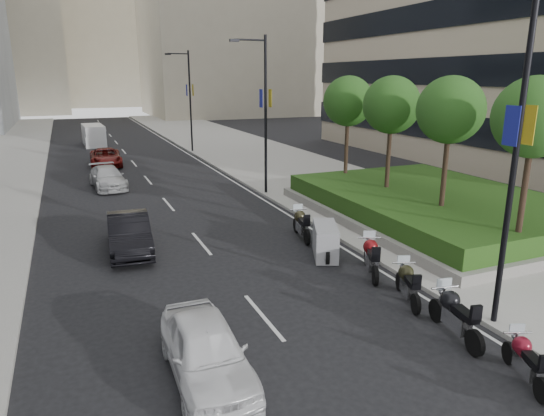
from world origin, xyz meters
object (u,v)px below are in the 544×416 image
car_a (206,350)px  motorcycle_2 (455,315)px  car_b (129,233)px  motorcycle_6 (301,224)px  lamp_post_0 (512,147)px  lamp_post_1 (263,108)px  motorcycle_4 (371,257)px  delivery_van (94,136)px  motorcycle_5 (325,241)px  car_c (108,178)px  motorcycle_1 (525,360)px  motorcycle_3 (408,283)px  car_d (106,157)px  lamp_post_2 (188,96)px

car_a → motorcycle_2: bearing=-5.2°
motorcycle_2 → car_b: car_b is taller
motorcycle_6 → lamp_post_0: bearing=-160.6°
lamp_post_1 → motorcycle_4: size_ratio=3.98×
car_a → delivery_van: (0.06, 42.51, 0.25)m
delivery_van → motorcycle_5: bearing=-82.9°
motorcycle_5 → car_c: size_ratio=0.49×
motorcycle_1 → motorcycle_5: size_ratio=0.85×
lamp_post_0 → lamp_post_1: bearing=90.0°
motorcycle_2 → motorcycle_3: 2.25m
motorcycle_3 → motorcycle_4: bearing=16.4°
motorcycle_4 → delivery_van: bearing=34.9°
car_b → car_d: (0.72, 20.47, -0.06)m
motorcycle_4 → car_d: (-6.83, 26.22, 0.04)m
motorcycle_2 → car_c: 23.61m
lamp_post_0 → delivery_van: (-7.90, 43.26, -4.10)m
motorcycle_4 → motorcycle_5: bearing=40.9°
motorcycle_1 → motorcycle_2: 2.17m
car_c → motorcycle_2: bearing=-77.7°
lamp_post_2 → delivery_van: lamp_post_2 is taller
motorcycle_3 → car_d: car_d is taller
lamp_post_2 → car_b: lamp_post_2 is taller
car_c → lamp_post_0: bearing=-74.6°
motorcycle_1 → delivery_van: bearing=30.3°
lamp_post_0 → motorcycle_3: lamp_post_0 is taller
motorcycle_6 → car_a: car_a is taller
motorcycle_1 → car_c: 25.71m
lamp_post_1 → motorcycle_1: bearing=-93.8°
car_a → car_d: (0.17, 29.92, -0.03)m
motorcycle_4 → motorcycle_2: bearing=-160.2°
motorcycle_5 → delivery_van: (-6.31, 36.63, 0.33)m
motorcycle_2 → motorcycle_3: (0.22, 2.24, -0.06)m
lamp_post_1 → car_c: bearing=146.4°
lamp_post_0 → motorcycle_4: (-0.95, 4.45, -4.42)m
lamp_post_0 → delivery_van: bearing=100.3°
motorcycle_1 → motorcycle_6: (-0.18, 11.20, 0.09)m
car_d → car_c: bearing=-91.8°
car_c → car_d: (0.53, 8.14, 0.02)m
motorcycle_1 → car_d: 33.50m
motorcycle_5 → car_a: bearing=156.3°
car_a → motorcycle_5: bearing=44.3°
motorcycle_1 → car_b: size_ratio=0.42×
lamp_post_1 → motorcycle_4: (-0.95, -12.55, -4.42)m
motorcycle_3 → motorcycle_5: size_ratio=0.94×
motorcycle_2 → lamp_post_1: bearing=5.8°
motorcycle_4 → car_b: 9.50m
motorcycle_3 → motorcycle_1: bearing=-161.2°
lamp_post_0 → motorcycle_1: size_ratio=4.72×
car_c → car_d: bearing=81.4°
car_a → lamp_post_2: bearing=78.5°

